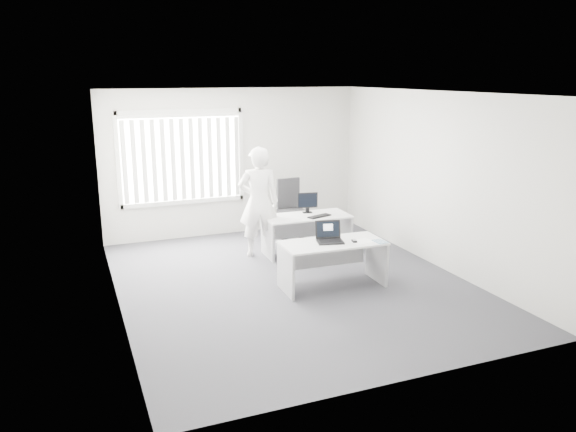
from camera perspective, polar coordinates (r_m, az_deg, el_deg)
name	(u,v)px	position (r m, az deg, el deg)	size (l,w,h in m)	color
ground	(292,283)	(8.50, 0.41, -6.79)	(6.00, 6.00, 0.00)	#4C4B53
wall_back	(233,162)	(10.90, -5.56, 5.46)	(5.00, 0.02, 2.80)	beige
wall_front	(410,251)	(5.53, 12.26, -3.48)	(5.00, 0.02, 2.80)	beige
wall_left	(112,206)	(7.55, -17.43, 0.93)	(0.02, 6.00, 2.80)	beige
wall_right	(436,180)	(9.32, 14.83, 3.56)	(0.02, 6.00, 2.80)	beige
ceiling	(292,93)	(7.94, 0.45, 12.42)	(5.00, 6.00, 0.02)	white
window	(182,158)	(10.61, -10.73, 5.86)	(2.32, 0.06, 1.76)	silver
blinds	(183,160)	(10.55, -10.66, 5.65)	(2.20, 0.10, 1.50)	white
desk_near	(333,255)	(8.23, 4.56, -3.92)	(1.52, 0.75, 0.68)	silver
desk_far	(307,226)	(9.75, 1.92, -1.03)	(1.49, 0.73, 0.67)	silver
office_chair	(292,218)	(10.82, 0.38, -0.26)	(0.65, 0.65, 1.10)	black
person	(259,202)	(9.51, -2.99, 1.43)	(0.69, 0.45, 1.89)	white
laptop	(330,233)	(8.10, 4.32, -1.72)	(0.37, 0.33, 0.29)	black
paper_sheet	(362,241)	(8.25, 7.54, -2.57)	(0.32, 0.23, 0.00)	white
mouse	(354,241)	(8.20, 6.75, -2.50)	(0.06, 0.10, 0.04)	#B7B6B9
booklet	(380,241)	(8.26, 9.35, -2.57)	(0.15, 0.22, 0.01)	silver
keyboard	(319,216)	(9.63, 3.20, -0.02)	(0.44, 0.15, 0.02)	black
monitor	(307,203)	(9.86, 1.99, 1.36)	(0.36, 0.11, 0.36)	black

